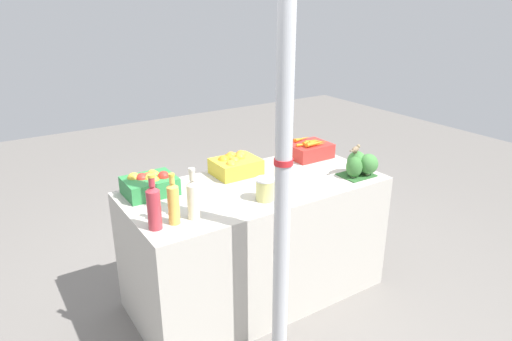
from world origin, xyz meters
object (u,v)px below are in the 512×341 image
Objects in this scene: broccoli_pile at (360,164)px; sparrow_bird at (356,149)px; juice_bottle_ruby at (154,206)px; pickle_jar at (265,189)px; support_pole at (283,183)px; juice_bottle_cloudy at (193,198)px; orange_crate at (235,165)px; juice_bottle_golden at (173,202)px; carrot_crate at (309,149)px; apple_crate at (149,184)px.

broccoli_pile is 1.78× the size of sparrow_bird.
pickle_jar is at bearing -1.16° from juice_bottle_ruby.
juice_bottle_cloudy is at bearing 126.70° from support_pole.
support_pole reaches higher than juice_bottle_ruby.
juice_bottle_ruby is at bearing 178.84° from pickle_jar.
orange_crate is at bearing 75.18° from support_pole.
sparrow_bird is (1.30, -0.02, 0.07)m from juice_bottle_golden.
support_pole is at bearing -104.82° from orange_crate.
pickle_jar is (-0.07, -0.46, 0.00)m from orange_crate.
orange_crate is 0.79m from juice_bottle_golden.
support_pole is 7.78× the size of juice_bottle_golden.
sparrow_bird is at bearing -0.81° from juice_bottle_cloudy.
juice_bottle_ruby is at bearing 178.46° from broccoli_pile.
juice_bottle_cloudy is at bearing -159.34° from carrot_crate.
orange_crate is at bearing 35.15° from juice_bottle_golden.
pickle_jar is (-0.75, 0.02, -0.01)m from broccoli_pile.
juice_bottle_golden is 2.08× the size of pickle_jar.
juice_bottle_ruby is 0.22m from juice_bottle_cloudy.
juice_bottle_cloudy is (-1.21, 0.04, 0.04)m from broccoli_pile.
carrot_crate is 1.01× the size of juice_bottle_ruby.
juice_bottle_golden reaches higher than broccoli_pile.
juice_bottle_ruby is at bearing 180.00° from juice_bottle_golden.
pickle_jar is (-0.71, -0.45, 0.01)m from carrot_crate.
broccoli_pile is 1.44m from juice_bottle_ruby.
juice_bottle_golden is (0.11, 0.00, -0.01)m from juice_bottle_ruby.
juice_bottle_cloudy is 0.46m from pickle_jar.
support_pole is 0.60m from juice_bottle_golden.
broccoli_pile is 0.77× the size of juice_bottle_ruby.
juice_bottle_ruby is 1.04× the size of juice_bottle_cloudy.
orange_crate is at bearing 125.53° from sparrow_bird.
juice_bottle_golden is at bearing 135.88° from support_pole.
sparrow_bird is (1.27, -0.46, 0.12)m from apple_crate.
support_pole is at bearing -53.30° from juice_bottle_cloudy.
juice_bottle_golden is (-0.64, -0.45, 0.06)m from orange_crate.
sparrow_bird is at bearing -35.41° from orange_crate.
pickle_jar is 0.73m from sparrow_bird.
apple_crate is at bearing 72.53° from juice_bottle_ruby.
juice_bottle_golden reaches higher than carrot_crate.
support_pole reaches higher than juice_bottle_golden.
juice_bottle_cloudy is (-1.17, -0.44, 0.06)m from carrot_crate.
broccoli_pile is at bearing -1.54° from juice_bottle_ruby.
support_pole is 7.24× the size of orange_crate.
apple_crate is at bearing 140.79° from sparrow_bird.
juice_bottle_golden reaches higher than orange_crate.
sparrow_bird is (0.72, -0.00, 0.12)m from pickle_jar.
support_pole is at bearing -135.87° from carrot_crate.
apple_crate is 1.25m from carrot_crate.
support_pole is at bearing -65.81° from apple_crate.
broccoli_pile is 1.71× the size of pickle_jar.
juice_bottle_golden is at bearing 178.63° from pickle_jar.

